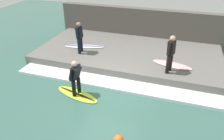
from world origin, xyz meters
TOP-DOWN VIEW (x-y plane):
  - ground_plane at (0.00, 0.00)m, footprint 28.00×28.00m
  - concrete_ledge at (3.30, 0.00)m, footprint 4.40×9.07m
  - back_wall at (5.75, 0.00)m, footprint 0.50×9.53m
  - wave_foam_crest at (0.67, 0.00)m, footprint 0.86×8.62m
  - surfboard_riding at (-0.42, 1.06)m, footprint 1.03×1.97m
  - surfer_riding at (-0.42, 1.06)m, footprint 0.52×0.47m
  - surfer_waiting_near at (2.36, 2.18)m, footprint 0.52×0.28m
  - surfboard_waiting_near at (3.02, 2.28)m, footprint 0.98×2.14m
  - surfer_waiting_far at (1.75, -2.14)m, footprint 0.52×0.33m
  - surfboard_waiting_far at (2.37, -2.25)m, footprint 0.92×1.84m
  - marker_buoy at (-2.22, -1.16)m, footprint 0.30×0.30m

SIDE VIEW (x-z plane):
  - ground_plane at x=0.00m, z-range 0.00..0.00m
  - surfboard_riding at x=-0.42m, z-range 0.00..0.06m
  - wave_foam_crest at x=0.67m, z-range 0.00..0.12m
  - marker_buoy at x=-2.22m, z-range 0.00..0.30m
  - concrete_ledge at x=3.30m, z-range 0.00..0.44m
  - surfboard_waiting_far at x=2.37m, z-range 0.44..0.50m
  - surfboard_waiting_near at x=3.02m, z-range 0.44..0.50m
  - surfer_riding at x=-0.42m, z-range 0.14..1.55m
  - back_wall at x=5.75m, z-range 0.00..2.00m
  - surfer_waiting_near at x=2.36m, z-range 0.53..2.07m
  - surfer_waiting_far at x=1.75m, z-range 0.54..2.13m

